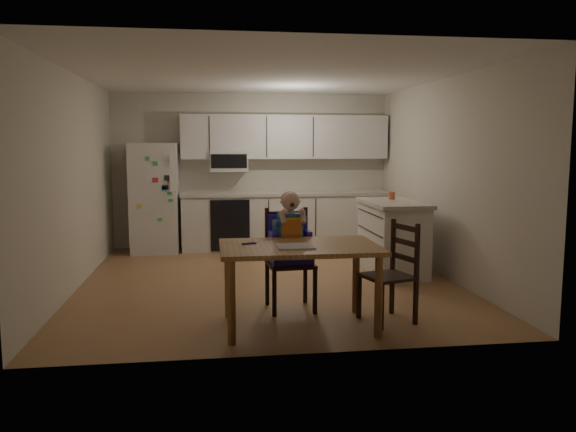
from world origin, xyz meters
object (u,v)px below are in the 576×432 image
Objects in this scene: refrigerator at (155,198)px; chair_side at (396,265)px; kitchen_island at (392,237)px; chair_booster at (289,238)px; dining_table at (299,256)px; red_cup at (392,196)px.

chair_side is at bearing -56.39° from refrigerator.
chair_side reaches higher than kitchen_island.
kitchen_island is at bearing 145.90° from chair_side.
kitchen_island is 1.06× the size of chair_booster.
chair_side is (-0.62, -1.98, 0.06)m from kitchen_island.
kitchen_island is 0.89× the size of dining_table.
red_cup reaches higher than chair_side.
refrigerator is at bearing 152.99° from red_cup.
refrigerator is 1.41× the size of chair_booster.
refrigerator reaches higher than dining_table.
chair_booster is at bearing -63.86° from refrigerator.
kitchen_island is 2.59m from dining_table.
chair_booster reaches higher than red_cup.
chair_side is (0.94, -0.54, -0.19)m from chair_booster.
chair_booster is at bearing -134.11° from red_cup.
dining_table is 0.62m from chair_booster.
chair_side reaches higher than dining_table.
red_cup is at bearing 41.91° from chair_booster.
chair_side is (2.59, -3.90, -0.31)m from refrigerator.
refrigerator is at bearing 112.16° from chair_booster.
red_cup is (3.28, -1.67, 0.14)m from refrigerator.
refrigerator is 3.77m from kitchen_island.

